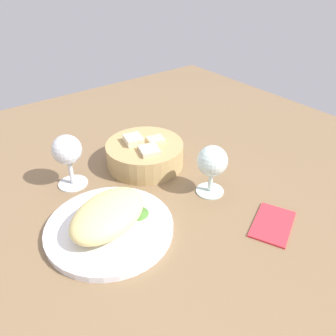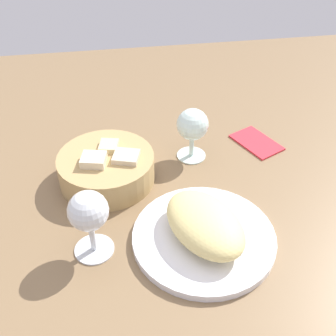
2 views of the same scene
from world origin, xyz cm
name	(u,v)px [view 1 (image 1 of 2)]	position (x,y,z in cm)	size (l,w,h in cm)	color
ground_plane	(160,203)	(0.00, 0.00, -1.00)	(140.00, 140.00, 2.00)	olive
plate	(110,228)	(-13.17, -1.80, 0.70)	(24.48, 24.48, 1.40)	white
omelette	(108,214)	(-13.17, -1.80, 4.12)	(16.83, 10.95, 5.43)	#E6D283
lettuce_garnish	(138,211)	(-7.04, -2.29, 1.97)	(4.51, 4.51, 1.15)	#477A30
bread_basket	(145,154)	(5.59, 13.57, 3.06)	(18.90, 18.90, 7.38)	tan
wine_glass_near	(212,163)	(10.64, -4.46, 7.46)	(6.63, 6.63, 11.40)	silver
wine_glass_far	(67,153)	(-12.35, 16.75, 8.30)	(6.66, 6.66, 12.43)	silver
folded_napkin	(273,223)	(13.01, -19.88, 0.40)	(11.00, 7.00, 0.80)	red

